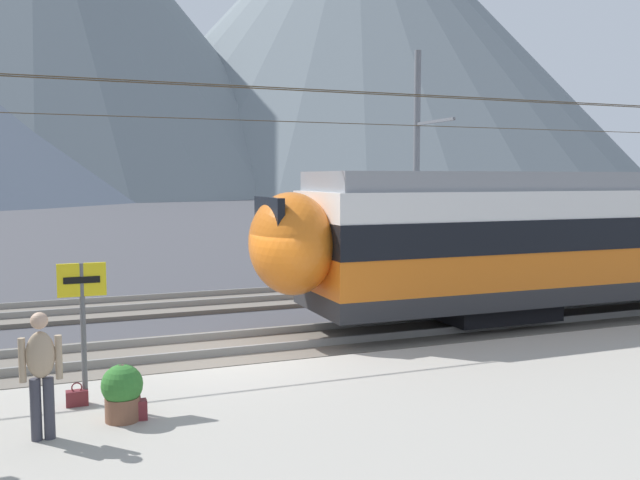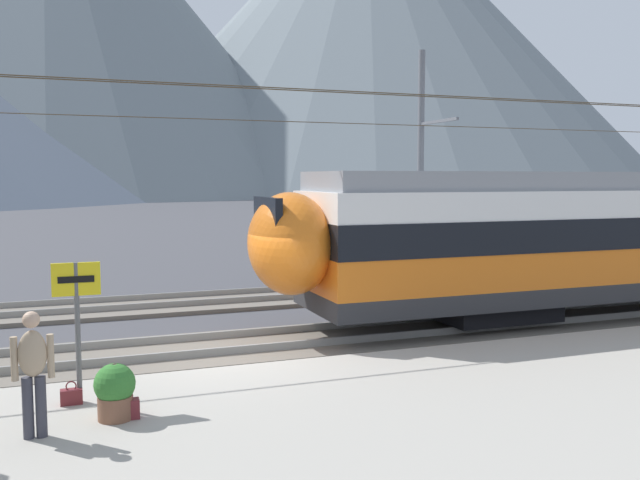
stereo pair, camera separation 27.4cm
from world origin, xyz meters
The scene contains 12 objects.
ground_plane centered at (0.00, 0.00, 0.00)m, with size 400.00×400.00×0.00m, color #424247.
platform_slab centered at (0.00, -4.24, 0.15)m, with size 120.00×6.29×0.29m, color #A39E93.
track_near centered at (0.00, 1.06, 0.07)m, with size 120.00×3.00×0.28m.
track_far centered at (0.00, 6.63, 0.07)m, with size 120.00×3.00×0.28m.
catenary_mast_far_side centered at (9.11, 8.76, 4.27)m, with size 49.58×2.61×8.26m.
platform_sign centered at (-2.84, -2.25, 1.87)m, with size 0.70×0.08×2.15m.
passenger_walking centered at (-3.41, -3.56, 1.24)m, with size 0.53×0.22×1.69m.
handbag_beside_passenger centered at (-2.21, -3.26, 0.44)m, with size 0.32×0.18×0.41m.
handbag_near_sign centered at (-2.96, -2.31, 0.41)m, with size 0.32×0.18×0.36m.
potted_plant_platform_edge centered at (-2.37, -3.21, 0.73)m, with size 0.58×0.58×0.80m.
mountain_central_peak centered at (-5.87, 153.68, 40.13)m, with size 131.87×131.87×80.26m, color slate.
mountain_right_ridge centered at (74.08, 159.34, 42.11)m, with size 154.28×154.28×84.22m, color slate.
Camera 1 is at (-3.15, -12.88, 3.71)m, focal length 38.03 mm.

